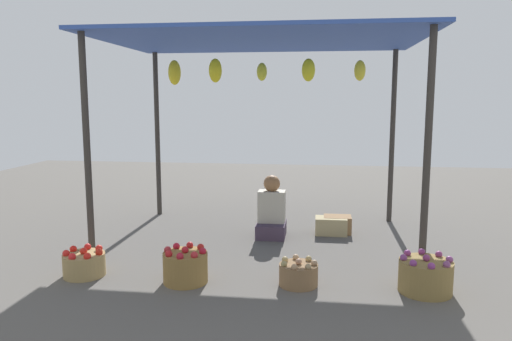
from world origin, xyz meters
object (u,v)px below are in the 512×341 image
basket_red_apples (185,266)px  basket_potatoes (298,274)px  wooden_crate_stacked_rear (331,226)px  wooden_crate_near_vendor (337,224)px  basket_red_tomatoes (84,264)px  basket_purple_onions (425,276)px  vendor_person (272,213)px

basket_red_apples → basket_potatoes: size_ratio=1.16×
wooden_crate_stacked_rear → wooden_crate_near_vendor: bearing=44.0°
basket_red_apples → wooden_crate_near_vendor: 2.44m
basket_potatoes → wooden_crate_near_vendor: bearing=77.1°
basket_red_tomatoes → basket_purple_onions: size_ratio=0.86×
basket_red_apples → vendor_person: bearing=68.5°
basket_potatoes → wooden_crate_stacked_rear: 1.82m
wooden_crate_near_vendor → wooden_crate_stacked_rear: bearing=-136.0°
basket_purple_onions → wooden_crate_near_vendor: (-0.71, 1.89, -0.04)m
basket_purple_onions → basket_red_tomatoes: bearing=-179.9°
wooden_crate_near_vendor → wooden_crate_stacked_rear: (-0.08, -0.08, -0.00)m
wooden_crate_stacked_rear → basket_potatoes: bearing=-101.0°
basket_red_apples → wooden_crate_near_vendor: bearing=52.2°
vendor_person → basket_red_tomatoes: 2.36m
vendor_person → basket_red_tomatoes: (-1.70, -1.63, -0.18)m
basket_red_apples → basket_potatoes: bearing=3.3°
basket_red_tomatoes → basket_purple_onions: basket_purple_onions is taller
basket_red_tomatoes → basket_red_apples: 1.04m
wooden_crate_near_vendor → vendor_person: bearing=-162.8°
basket_purple_onions → wooden_crate_near_vendor: 2.02m
basket_red_tomatoes → wooden_crate_near_vendor: 3.16m
basket_red_tomatoes → wooden_crate_near_vendor: (2.53, 1.89, -0.01)m
basket_red_apples → basket_purple_onions: size_ratio=0.89×
basket_purple_onions → wooden_crate_stacked_rear: size_ratio=1.17×
basket_red_apples → wooden_crate_stacked_rear: basket_red_apples is taller
vendor_person → basket_purple_onions: (1.55, -1.63, -0.15)m
vendor_person → basket_red_apples: size_ratio=1.85×
vendor_person → wooden_crate_near_vendor: size_ratio=2.21×
vendor_person → basket_potatoes: 1.67m
vendor_person → basket_red_tomatoes: bearing=-136.1°
basket_potatoes → basket_red_apples: bearing=-176.7°
basket_red_apples → basket_purple_onions: basket_red_apples is taller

